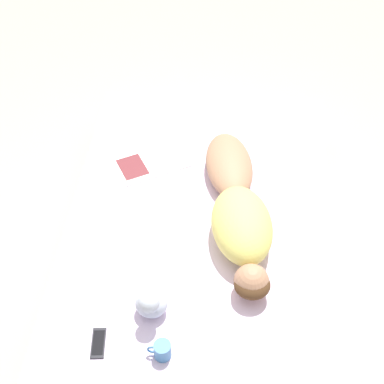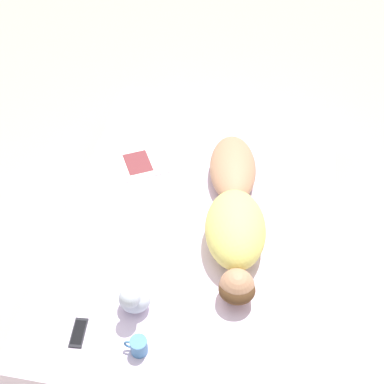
{
  "view_description": "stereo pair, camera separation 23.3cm",
  "coord_description": "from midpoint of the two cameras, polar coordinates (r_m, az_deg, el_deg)",
  "views": [
    {
      "loc": [
        -0.08,
        2.0,
        2.69
      ],
      "look_at": [
        0.07,
        -0.11,
        0.5
      ],
      "focal_mm": 50.0,
      "sensor_mm": 36.0,
      "label": 1
    },
    {
      "loc": [
        -0.31,
        1.97,
        2.69
      ],
      "look_at": [
        0.07,
        -0.11,
        0.5
      ],
      "focal_mm": 50.0,
      "sensor_mm": 36.0,
      "label": 2
    }
  ],
  "objects": [
    {
      "name": "person",
      "position": [
        2.88,
        6.88,
        -2.32
      ],
      "size": [
        0.45,
        1.24,
        0.23
      ],
      "rotation": [
        0.0,
        0.0,
        0.15
      ],
      "color": "#A37556",
      "rests_on": "bed"
    },
    {
      "name": "coffee_mug",
      "position": [
        2.48,
        -2.96,
        -16.2
      ],
      "size": [
        0.11,
        0.08,
        0.09
      ],
      "color": "teal",
      "rests_on": "bed"
    },
    {
      "name": "ground_plane",
      "position": [
        3.35,
        2.81,
        -7.54
      ],
      "size": [
        12.0,
        12.0,
        0.0
      ],
      "primitive_type": "plane",
      "color": "#B7A88E"
    },
    {
      "name": "cell_phone",
      "position": [
        2.59,
        -9.42,
        -14.7
      ],
      "size": [
        0.08,
        0.16,
        0.01
      ],
      "rotation": [
        0.0,
        0.0,
        0.1
      ],
      "color": "black",
      "rests_on": "bed"
    },
    {
      "name": "plush_toy",
      "position": [
        2.55,
        -3.62,
        -11.4
      ],
      "size": [
        0.15,
        0.17,
        0.21
      ],
      "color": "#B2BCCC",
      "rests_on": "bed"
    },
    {
      "name": "bed",
      "position": [
        3.17,
        2.95,
        -5.15
      ],
      "size": [
        1.54,
        2.24,
        0.45
      ],
      "color": "beige",
      "rests_on": "ground_plane"
    },
    {
      "name": "open_magazine",
      "position": [
        3.3,
        -1.97,
        3.44
      ],
      "size": [
        0.53,
        0.47,
        0.01
      ],
      "rotation": [
        0.0,
        0.0,
        0.51
      ],
      "color": "white",
      "rests_on": "bed"
    }
  ]
}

